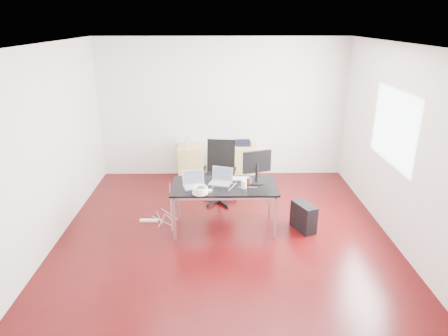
{
  "coord_description": "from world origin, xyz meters",
  "views": [
    {
      "loc": [
        -0.1,
        -5.47,
        3.11
      ],
      "look_at": [
        0.0,
        0.55,
        0.85
      ],
      "focal_mm": 32.0,
      "sensor_mm": 36.0,
      "label": 1
    }
  ],
  "objects_px": {
    "office_chair": "(220,169)",
    "filing_cabinet_right": "(244,162)",
    "filing_cabinet_left": "(191,162)",
    "desk": "(224,188)",
    "pc_tower": "(304,217)"
  },
  "relations": [
    {
      "from": "filing_cabinet_left",
      "to": "pc_tower",
      "type": "relative_size",
      "value": 1.56
    },
    {
      "from": "filing_cabinet_left",
      "to": "filing_cabinet_right",
      "type": "xyz_separation_m",
      "value": [
        1.08,
        0.0,
        0.0
      ]
    },
    {
      "from": "office_chair",
      "to": "filing_cabinet_right",
      "type": "xyz_separation_m",
      "value": [
        0.5,
        1.07,
        -0.26
      ]
    },
    {
      "from": "desk",
      "to": "filing_cabinet_left",
      "type": "height_order",
      "value": "desk"
    },
    {
      "from": "filing_cabinet_right",
      "to": "pc_tower",
      "type": "xyz_separation_m",
      "value": [
        0.79,
        -2.18,
        -0.13
      ]
    },
    {
      "from": "desk",
      "to": "pc_tower",
      "type": "xyz_separation_m",
      "value": [
        1.23,
        -0.08,
        -0.46
      ]
    },
    {
      "from": "desk",
      "to": "filing_cabinet_right",
      "type": "bearing_deg",
      "value": 78.19
    },
    {
      "from": "pc_tower",
      "to": "desk",
      "type": "bearing_deg",
      "value": 151.96
    },
    {
      "from": "desk",
      "to": "filing_cabinet_right",
      "type": "xyz_separation_m",
      "value": [
        0.44,
        2.11,
        -0.33
      ]
    },
    {
      "from": "office_chair",
      "to": "desk",
      "type": "bearing_deg",
      "value": -78.17
    },
    {
      "from": "office_chair",
      "to": "filing_cabinet_left",
      "type": "bearing_deg",
      "value": 126.67
    },
    {
      "from": "office_chair",
      "to": "pc_tower",
      "type": "bearing_deg",
      "value": -32.33
    },
    {
      "from": "office_chair",
      "to": "filing_cabinet_right",
      "type": "bearing_deg",
      "value": 73.16
    },
    {
      "from": "desk",
      "to": "filing_cabinet_left",
      "type": "relative_size",
      "value": 2.29
    },
    {
      "from": "office_chair",
      "to": "pc_tower",
      "type": "xyz_separation_m",
      "value": [
        1.29,
        -1.11,
        -0.39
      ]
    }
  ]
}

